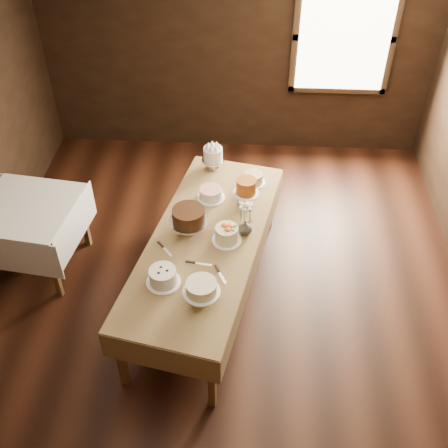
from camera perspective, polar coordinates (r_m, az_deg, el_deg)
floor at (r=5.54m, az=-0.13°, el=-8.75°), size 5.00×6.00×0.01m
ceiling at (r=3.83m, az=-0.19°, el=19.07°), size 5.00×6.00×0.01m
wall_back at (r=7.14m, az=1.41°, el=17.88°), size 5.00×0.02×2.80m
window at (r=7.08m, az=12.57°, el=18.52°), size 1.10×0.05×1.30m
display_table at (r=5.13m, az=-1.96°, el=-1.98°), size 1.50×2.70×0.79m
side_table at (r=5.82m, az=-20.05°, el=1.02°), size 1.07×1.07×0.81m
cake_meringue at (r=5.90m, az=-1.16°, el=6.91°), size 0.28×0.28×0.26m
cake_speckled at (r=5.72m, az=3.13°, el=4.80°), size 0.25×0.25×0.12m
cake_lattice at (r=5.52m, az=-1.41°, el=3.16°), size 0.29×0.29×0.11m
cake_caramel at (r=5.41m, az=2.33°, el=3.28°), size 0.26×0.26×0.30m
cake_chocolate at (r=5.10m, az=-3.74°, el=0.32°), size 0.40×0.40×0.27m
cake_flowers at (r=5.01m, az=0.28°, el=-1.14°), size 0.30×0.30×0.16m
cake_swirl at (r=4.67m, az=-6.45°, el=-5.57°), size 0.30×0.30×0.15m
cake_cream at (r=4.49m, az=-2.38°, el=-7.21°), size 0.35×0.35×0.22m
cake_server_a at (r=4.85m, az=-2.16°, el=-4.24°), size 0.24×0.06×0.01m
cake_server_b at (r=4.73m, az=-0.18°, el=-5.70°), size 0.13×0.23×0.01m
cake_server_d at (r=5.25m, az=2.49°, el=0.07°), size 0.18×0.20×0.01m
cake_server_e at (r=4.98m, az=-5.97°, el=-2.93°), size 0.17×0.20×0.01m
flower_vase at (r=5.10m, az=2.24°, el=-0.38°), size 0.18×0.18×0.14m
flower_bouquet at (r=4.97m, az=2.30°, el=1.25°), size 0.14×0.14×0.20m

